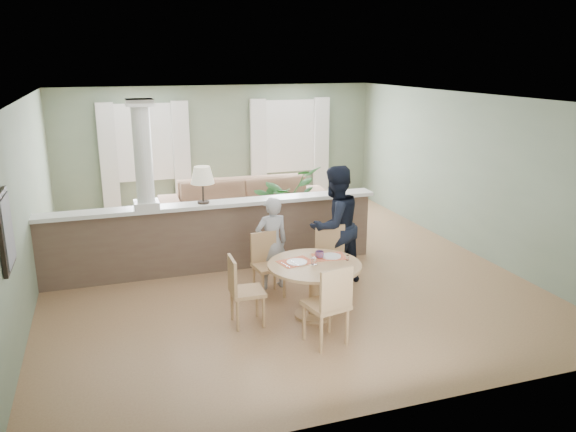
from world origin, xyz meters
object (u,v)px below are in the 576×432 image
object	(u,v)px
houseplant	(285,203)
chair_far_boy	(267,261)
child_person	(272,243)
man_person	(335,226)
chair_near	(330,302)
dining_table	(314,274)
chair_side	(242,288)
chair_far_man	(330,256)
sofa	(248,206)

from	to	relation	value
houseplant	chair_far_boy	bearing A→B (deg)	-113.87
child_person	man_person	size ratio (longest dim) A/B	0.77
chair_near	man_person	size ratio (longest dim) A/B	0.56
houseplant	man_person	size ratio (longest dim) A/B	0.76
dining_table	chair_side	world-z (taller)	chair_side
chair_far_man	chair_near	xyz separation A→B (m)	(-0.60, -1.45, 0.01)
sofa	man_person	xyz separation A→B (m)	(0.56, -2.97, 0.40)
chair_far_boy	chair_near	size ratio (longest dim) A/B	0.90
chair_far_man	man_person	xyz separation A→B (m)	(0.19, 0.31, 0.35)
chair_side	man_person	xyz separation A→B (m)	(1.63, 0.91, 0.39)
chair_far_boy	man_person	xyz separation A→B (m)	(1.06, 0.08, 0.40)
man_person	houseplant	bearing A→B (deg)	-108.65
sofa	child_person	bearing A→B (deg)	-94.87
chair_far_boy	chair_near	bearing A→B (deg)	-88.37
houseplant	child_person	size ratio (longest dim) A/B	0.99
chair_near	man_person	distance (m)	1.95
houseplant	man_person	distance (m)	2.28
houseplant	chair_side	size ratio (longest dim) A/B	1.50
chair_near	chair_side	distance (m)	1.19
chair_far_man	child_person	world-z (taller)	child_person
dining_table	child_person	distance (m)	1.12
chair_far_boy	man_person	bearing A→B (deg)	-3.20
dining_table	chair_far_boy	world-z (taller)	chair_far_boy
chair_far_man	man_person	size ratio (longest dim) A/B	0.55
man_person	child_person	bearing A→B (deg)	-26.62
chair_near	sofa	bearing A→B (deg)	-105.03
chair_far_boy	man_person	world-z (taller)	man_person
sofa	dining_table	size ratio (longest dim) A/B	2.78
houseplant	man_person	bearing A→B (deg)	-89.42
chair_near	chair_side	xyz separation A→B (m)	(-0.84, 0.84, -0.05)
chair_side	dining_table	bearing A→B (deg)	-92.27
dining_table	chair_far_boy	size ratio (longest dim) A/B	1.35
sofa	chair_side	bearing A→B (deg)	-102.92
chair_far_man	man_person	world-z (taller)	man_person
chair_side	chair_far_boy	bearing A→B (deg)	-33.50
chair_side	man_person	size ratio (longest dim) A/B	0.51
sofa	chair_far_boy	size ratio (longest dim) A/B	3.74
dining_table	chair_far_man	bearing A→B (deg)	53.33
child_person	sofa	bearing A→B (deg)	-103.00
sofa	child_person	distance (m)	2.88
chair_far_boy	chair_near	xyz separation A→B (m)	(0.27, -1.67, 0.06)
chair_near	chair_side	world-z (taller)	chair_near
houseplant	chair_near	size ratio (longest dim) A/B	1.36
chair_side	man_person	distance (m)	1.91
chair_near	man_person	bearing A→B (deg)	-126.54
man_person	chair_far_man	bearing A→B (deg)	38.71
chair_near	man_person	world-z (taller)	man_person
sofa	chair_side	world-z (taller)	sofa
chair_far_man	chair_near	distance (m)	1.57
dining_table	man_person	bearing A→B (deg)	54.74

